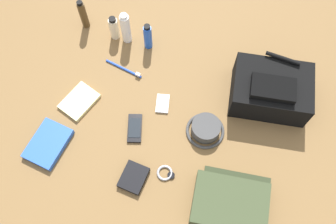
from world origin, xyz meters
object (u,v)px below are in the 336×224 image
object	(u,v)px
cell_phone	(135,128)
media_player	(163,104)
toiletry_pouch	(230,203)
notepad	(79,101)
toothpaste_tube	(126,28)
wristwatch	(166,173)
backpack	(271,90)
paperback_novel	(48,144)
lotion_bottle	(114,28)
bucket_hat	(206,129)
cologne_bottle	(83,15)
wallet	(134,178)
deodorant_spray	(148,37)
toothbrush	(126,69)

from	to	relation	value
cell_phone	media_player	size ratio (longest dim) A/B	1.40
toiletry_pouch	notepad	xyz separation A→B (m)	(-0.71, 0.17, -0.03)
cell_phone	toothpaste_tube	bearing A→B (deg)	118.41
wristwatch	notepad	distance (m)	0.47
toothpaste_tube	notepad	xyz separation A→B (m)	(-0.06, -0.36, -0.07)
backpack	paperback_novel	world-z (taller)	backpack
media_player	backpack	bearing A→B (deg)	25.79
lotion_bottle	media_player	xyz separation A→B (m)	(0.33, -0.24, -0.05)
backpack	paperback_novel	size ratio (longest dim) A/B	1.86
cell_phone	paperback_novel	bearing A→B (deg)	-146.50
cell_phone	wristwatch	size ratio (longest dim) A/B	1.89
lotion_bottle	cell_phone	size ratio (longest dim) A/B	0.94
wristwatch	notepad	xyz separation A→B (m)	(-0.45, 0.15, 0.00)
wristwatch	notepad	bearing A→B (deg)	161.75
lotion_bottle	notepad	size ratio (longest dim) A/B	0.84
bucket_hat	cologne_bottle	bearing A→B (deg)	157.06
cologne_bottle	media_player	distance (m)	0.54
cell_phone	wallet	world-z (taller)	wallet
deodorant_spray	notepad	world-z (taller)	deodorant_spray
bucket_hat	toiletry_pouch	bearing A→B (deg)	-53.71
wallet	media_player	bearing A→B (deg)	93.90
paperback_novel	wallet	xyz separation A→B (m)	(0.37, 0.00, 0.00)
bucket_hat	wristwatch	distance (m)	0.24
backpack	paperback_novel	distance (m)	0.92
cologne_bottle	paperback_novel	size ratio (longest dim) A/B	0.84
paperback_novel	wallet	bearing A→B (deg)	0.54
backpack	cell_phone	xyz separation A→B (m)	(-0.46, -0.34, -0.07)
media_player	cologne_bottle	bearing A→B (deg)	153.19
toothpaste_tube	cell_phone	xyz separation A→B (m)	(0.21, -0.39, -0.08)
toiletry_pouch	lotion_bottle	distance (m)	0.89
bucket_hat	wristwatch	xyz separation A→B (m)	(-0.08, -0.22, -0.02)
lotion_bottle	toothpaste_tube	bearing A→B (deg)	3.77
paperback_novel	toothbrush	distance (m)	0.45
toothpaste_tube	cell_phone	size ratio (longest dim) A/B	1.28
lotion_bottle	wristwatch	distance (m)	0.68
cell_phone	wristwatch	world-z (taller)	cell_phone
cologne_bottle	deodorant_spray	distance (m)	0.31
backpack	cell_phone	size ratio (longest dim) A/B	2.61
backpack	media_player	world-z (taller)	backpack
cologne_bottle	paperback_novel	world-z (taller)	cologne_bottle
toiletry_pouch	wristwatch	xyz separation A→B (m)	(-0.26, 0.02, -0.03)
cologne_bottle	toiletry_pouch	bearing A→B (deg)	-31.73
bucket_hat	cell_phone	world-z (taller)	bucket_hat
backpack	paperback_novel	bearing A→B (deg)	-144.78
backpack	media_player	distance (m)	0.44
backpack	wristwatch	xyz separation A→B (m)	(-0.27, -0.46, -0.07)
bucket_hat	wallet	size ratio (longest dim) A/B	1.42
cell_phone	lotion_bottle	bearing A→B (deg)	124.87
toothpaste_tube	bucket_hat	bearing A→B (deg)	-31.24
media_player	wristwatch	bearing A→B (deg)	-65.36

